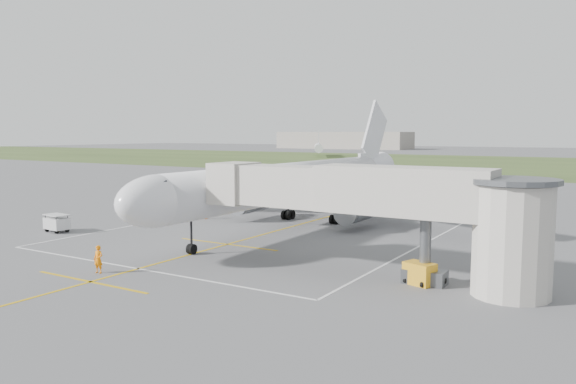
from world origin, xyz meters
The scene contains 11 objects.
ground centered at (0.00, 0.00, 0.00)m, with size 700.00×700.00×0.00m, color #545356.
grass_strip centered at (0.00, 130.00, 0.01)m, with size 700.00×120.00×0.02m, color #36471F.
apron_markings centered at (0.00, -5.82, 0.01)m, with size 28.20×60.00×0.01m.
airliner centered at (0.00, 0.75, 4.39)m, with size 38.93×46.75×13.52m.
jet_bridge centered at (15.72, -13.50, 4.74)m, with size 23.40×5.00×7.20m.
gpu_unit centered at (17.77, -13.80, 0.67)m, with size 2.10×1.74×1.36m.
baggage_cart centered at (-17.34, -13.70, 0.86)m, with size 2.56×1.72×1.67m.
ramp_worker_nose centered at (-1.35, -22.22, 0.93)m, with size 0.68×0.45×1.87m, color orange.
ramp_worker_wing centered at (-10.59, 0.04, 0.85)m, with size 0.82×0.64×1.70m, color #DD5A07.
distant_hangars centered at (-16.15, 265.19, 5.17)m, with size 345.00×49.00×12.00m.
distant_aircraft centered at (5.06, 161.46, 3.59)m, with size 187.17×48.65×8.85m.
Camera 1 is at (28.50, -46.82, 9.28)m, focal length 35.00 mm.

